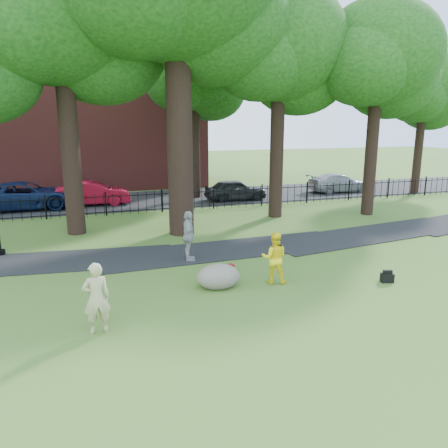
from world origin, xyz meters
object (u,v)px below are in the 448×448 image
object	(u,v)px
boulder	(218,275)
red_sedan	(92,193)
woman	(96,298)
man	(274,258)

from	to	relation	value
boulder	red_sedan	size ratio (longest dim) A/B	0.30
woman	man	bearing A→B (deg)	-168.89
woman	boulder	distance (m)	4.12
man	woman	bearing A→B (deg)	41.43
man	red_sedan	xyz separation A→B (m)	(-5.03, 15.16, -0.09)
woman	red_sedan	bearing A→B (deg)	-97.95
man	red_sedan	world-z (taller)	man
woman	red_sedan	distance (m)	16.90
woman	boulder	world-z (taller)	woman
woman	man	distance (m)	5.64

